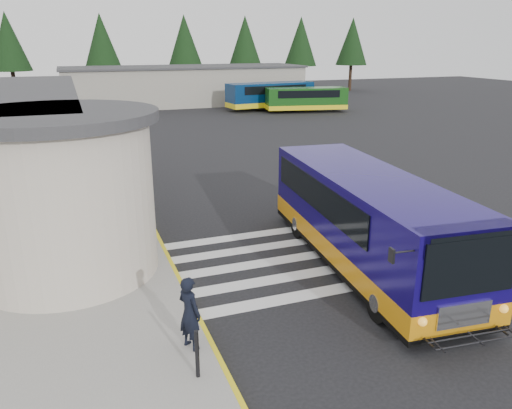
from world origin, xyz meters
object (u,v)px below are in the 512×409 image
object	(u,v)px
transit_bus	(367,223)
far_bus_a	(270,94)
bollard	(197,354)
far_bus_b	(306,98)
pedestrian_a	(190,313)
pedestrian_b	(55,251)

from	to	relation	value
transit_bus	far_bus_a	xyz separation A→B (m)	(11.56, 36.52, 0.14)
bollard	far_bus_a	size ratio (longest dim) A/B	0.11
far_bus_a	far_bus_b	size ratio (longest dim) A/B	1.13
pedestrian_a	far_bus_b	world-z (taller)	far_bus_b
transit_bus	bollard	size ratio (longest dim) A/B	9.79
transit_bus	far_bus_b	distance (m)	36.28
pedestrian_b	bollard	world-z (taller)	pedestrian_b
pedestrian_a	bollard	world-z (taller)	pedestrian_a
bollard	far_bus_b	bearing A→B (deg)	61.06
transit_bus	pedestrian_b	world-z (taller)	transit_bus
bollard	pedestrian_a	bearing A→B (deg)	84.16
transit_bus	far_bus_a	size ratio (longest dim) A/B	1.12
pedestrian_a	far_bus_a	distance (m)	43.08
bollard	far_bus_a	world-z (taller)	far_bus_a
far_bus_a	pedestrian_a	bearing A→B (deg)	149.09
bollard	pedestrian_b	bearing A→B (deg)	115.38
pedestrian_b	far_bus_a	world-z (taller)	far_bus_a
transit_bus	pedestrian_b	xyz separation A→B (m)	(-9.10, 1.96, -0.36)
transit_bus	bollard	bearing A→B (deg)	-144.01
pedestrian_a	bollard	size ratio (longest dim) A/B	1.62
far_bus_a	bollard	bearing A→B (deg)	149.54
pedestrian_a	pedestrian_b	distance (m)	5.47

